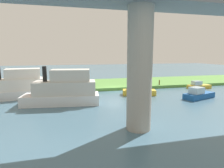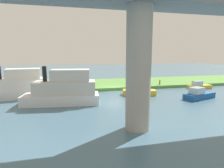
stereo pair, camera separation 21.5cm
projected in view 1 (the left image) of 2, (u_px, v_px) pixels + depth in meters
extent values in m
plane|color=#476B7F|center=(115.00, 91.00, 32.57)|extent=(160.00, 160.00, 0.00)
cube|color=#5B9342|center=(107.00, 84.00, 38.27)|extent=(80.00, 12.00, 0.50)
cylinder|color=#9E998E|center=(140.00, 70.00, 15.26)|extent=(2.03, 2.03, 9.93)
cube|color=slate|center=(141.00, 2.00, 14.44)|extent=(66.60, 4.00, 0.50)
cylinder|color=#2D334C|center=(80.00, 86.00, 32.18)|extent=(0.29, 0.29, 0.55)
cylinder|color=red|center=(80.00, 83.00, 32.09)|extent=(0.50, 0.50, 0.60)
sphere|color=tan|center=(80.00, 81.00, 32.02)|extent=(0.24, 0.24, 0.24)
cylinder|color=brown|center=(159.00, 82.00, 35.52)|extent=(0.20, 0.20, 0.90)
cube|color=white|center=(61.00, 99.00, 23.86)|extent=(9.64, 4.27, 1.24)
cube|color=beige|center=(65.00, 88.00, 23.70)|extent=(7.76, 3.73, 1.66)
cube|color=beige|center=(71.00, 75.00, 23.54)|extent=(4.93, 2.94, 1.45)
cylinder|color=black|center=(45.00, 74.00, 23.13)|extent=(0.52, 0.52, 1.86)
cube|color=#D84C2D|center=(40.00, 91.00, 23.39)|extent=(1.88, 2.06, 0.93)
cube|color=gold|center=(139.00, 92.00, 29.25)|extent=(5.27, 3.04, 0.77)
cube|color=silver|center=(135.00, 87.00, 29.13)|extent=(2.11, 1.85, 0.88)
cube|color=white|center=(15.00, 94.00, 26.84)|extent=(9.26, 3.96, 1.20)
cube|color=white|center=(18.00, 84.00, 26.79)|extent=(7.44, 3.47, 1.60)
cube|color=white|center=(23.00, 74.00, 26.80)|extent=(4.71, 2.76, 1.40)
cube|color=#195199|center=(199.00, 96.00, 26.91)|extent=(5.29, 3.20, 0.78)
cube|color=silver|center=(197.00, 90.00, 26.44)|extent=(2.14, 1.89, 0.89)
cube|color=gold|center=(199.00, 87.00, 34.59)|extent=(4.24, 1.56, 0.66)
cube|color=silver|center=(197.00, 83.00, 34.33)|extent=(1.53, 1.22, 0.75)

